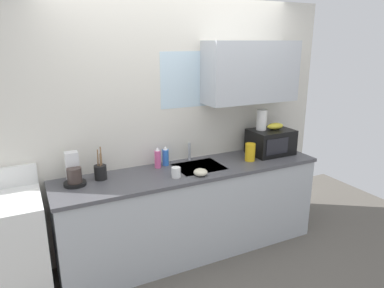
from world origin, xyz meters
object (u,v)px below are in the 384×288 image
(dish_soap_bottle_pink, at_px, (158,158))
(mug_white, at_px, (176,172))
(stove_range, at_px, (8,252))
(utensil_crock, at_px, (100,172))
(paper_towel_roll, at_px, (262,120))
(banana_bunch, at_px, (275,126))
(microwave, at_px, (271,142))
(cereal_canister, at_px, (250,152))
(small_bowl, at_px, (201,172))
(coffee_maker, at_px, (74,173))
(dish_soap_bottle_blue, at_px, (165,156))

(dish_soap_bottle_pink, height_order, mug_white, dish_soap_bottle_pink)
(stove_range, xyz_separation_m, utensil_crock, (0.81, 0.12, 0.51))
(paper_towel_roll, bearing_deg, stove_range, -177.84)
(stove_range, bearing_deg, banana_bunch, 0.99)
(microwave, xyz_separation_m, utensil_crock, (-1.84, 0.07, -0.06))
(dish_soap_bottle_pink, height_order, cereal_canister, dish_soap_bottle_pink)
(paper_towel_roll, relative_size, small_bowl, 1.69)
(banana_bunch, distance_m, dish_soap_bottle_pink, 1.35)
(cereal_canister, bearing_deg, banana_bunch, 14.38)
(utensil_crock, bearing_deg, banana_bunch, -2.11)
(cereal_canister, bearing_deg, mug_white, -174.15)
(paper_towel_roll, xyz_separation_m, cereal_canister, (-0.24, -0.15, -0.29))
(coffee_maker, xyz_separation_m, utensil_crock, (0.23, 0.01, -0.03))
(microwave, bearing_deg, mug_white, -171.20)
(paper_towel_roll, bearing_deg, dish_soap_bottle_pink, 176.33)
(stove_range, distance_m, dish_soap_bottle_pink, 1.49)
(utensil_crock, height_order, small_bowl, utensil_crock)
(utensil_crock, bearing_deg, mug_white, -22.59)
(microwave, distance_m, small_bowl, 1.03)
(dish_soap_bottle_blue, bearing_deg, mug_white, -96.56)
(dish_soap_bottle_pink, relative_size, utensil_crock, 0.70)
(microwave, height_order, coffee_maker, coffee_maker)
(cereal_canister, bearing_deg, paper_towel_roll, 32.01)
(banana_bunch, bearing_deg, stove_range, -179.01)
(paper_towel_roll, bearing_deg, cereal_canister, -147.99)
(dish_soap_bottle_blue, height_order, mug_white, dish_soap_bottle_blue)
(cereal_canister, bearing_deg, small_bowl, -167.15)
(stove_range, height_order, paper_towel_roll, paper_towel_roll)
(small_bowl, bearing_deg, dish_soap_bottle_pink, 126.31)
(microwave, height_order, utensil_crock, utensil_crock)
(dish_soap_bottle_pink, relative_size, cereal_canister, 1.14)
(cereal_canister, xyz_separation_m, small_bowl, (-0.66, -0.15, -0.06))
(banana_bunch, distance_m, small_bowl, 1.11)
(utensil_crock, bearing_deg, small_bowl, -20.74)
(microwave, height_order, dish_soap_bottle_pink, microwave)
(microwave, distance_m, banana_bunch, 0.18)
(cereal_canister, height_order, mug_white, cereal_canister)
(stove_range, bearing_deg, dish_soap_bottle_blue, 7.89)
(dish_soap_bottle_blue, relative_size, cereal_canister, 1.08)
(banana_bunch, distance_m, utensil_crock, 1.91)
(banana_bunch, distance_m, cereal_canister, 0.46)
(cereal_canister, xyz_separation_m, utensil_crock, (-1.50, 0.17, -0.02))
(paper_towel_roll, distance_m, small_bowl, 1.01)
(dish_soap_bottle_pink, bearing_deg, microwave, -5.69)
(banana_bunch, bearing_deg, cereal_canister, -165.62)
(microwave, distance_m, dish_soap_bottle_pink, 1.28)
(coffee_maker, relative_size, utensil_crock, 0.94)
(stove_range, height_order, dish_soap_bottle_pink, dish_soap_bottle_pink)
(microwave, relative_size, mug_white, 4.84)
(banana_bunch, relative_size, dish_soap_bottle_blue, 1.01)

